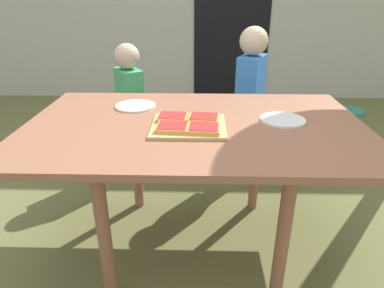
{
  "coord_description": "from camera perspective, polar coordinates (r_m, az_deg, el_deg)",
  "views": [
    {
      "loc": [
        0.02,
        -1.44,
        1.27
      ],
      "look_at": [
        -0.01,
        0.0,
        0.61
      ],
      "focal_mm": 31.38,
      "sensor_mm": 36.0,
      "label": 1
    }
  ],
  "objects": [
    {
      "name": "ground_plane",
      "position": [
        1.92,
        0.41,
        -16.67
      ],
      "size": [
        16.0,
        16.0,
        0.0
      ],
      "primitive_type": "plane",
      "color": "brown"
    },
    {
      "name": "pizza_slice_far_right",
      "position": [
        1.53,
        2.04,
        4.41
      ],
      "size": [
        0.15,
        0.13,
        0.02
      ],
      "color": "gold",
      "rests_on": "cutting_board"
    },
    {
      "name": "house_door",
      "position": [
        4.26,
        6.87,
        20.89
      ],
      "size": [
        0.9,
        0.02,
        2.0
      ],
      "primitive_type": "cube",
      "color": "black",
      "rests_on": "ground"
    },
    {
      "name": "child_left",
      "position": [
        2.46,
        -10.44,
        7.2
      ],
      "size": [
        0.24,
        0.28,
        0.95
      ],
      "color": "navy",
      "rests_on": "ground"
    },
    {
      "name": "plate_white_right",
      "position": [
        1.63,
        15.15,
        4.0
      ],
      "size": [
        0.21,
        0.21,
        0.01
      ],
      "primitive_type": "cylinder",
      "color": "silver",
      "rests_on": "dining_table"
    },
    {
      "name": "pizza_slice_far_left",
      "position": [
        1.55,
        -3.34,
        4.6
      ],
      "size": [
        0.14,
        0.12,
        0.02
      ],
      "color": "gold",
      "rests_on": "cutting_board"
    },
    {
      "name": "cutting_board",
      "position": [
        1.49,
        -0.57,
        3.04
      ],
      "size": [
        0.33,
        0.29,
        0.01
      ],
      "primitive_type": "cube",
      "color": "tan",
      "rests_on": "dining_table"
    },
    {
      "name": "garden_hose_coil",
      "position": [
        4.22,
        25.13,
        5.04
      ],
      "size": [
        0.33,
        0.33,
        0.04
      ],
      "primitive_type": "cylinder",
      "color": "teal",
      "rests_on": "ground"
    },
    {
      "name": "dining_table",
      "position": [
        1.57,
        0.48,
        1.15
      ],
      "size": [
        1.56,
        0.97,
        0.71
      ],
      "color": "#915B41",
      "rests_on": "ground"
    },
    {
      "name": "child_right",
      "position": [
        2.36,
        9.82,
        8.53
      ],
      "size": [
        0.23,
        0.28,
        1.06
      ],
      "color": "#263D33",
      "rests_on": "ground"
    },
    {
      "name": "pizza_slice_near_right",
      "position": [
        1.42,
        2.04,
        2.64
      ],
      "size": [
        0.14,
        0.12,
        0.02
      ],
      "color": "gold",
      "rests_on": "cutting_board"
    },
    {
      "name": "plate_white_left",
      "position": [
        1.79,
        -9.57,
        6.41
      ],
      "size": [
        0.21,
        0.21,
        0.01
      ],
      "primitive_type": "cylinder",
      "color": "silver",
      "rests_on": "dining_table"
    },
    {
      "name": "pizza_slice_near_left",
      "position": [
        1.43,
        -3.34,
        2.88
      ],
      "size": [
        0.14,
        0.12,
        0.02
      ],
      "color": "gold",
      "rests_on": "cutting_board"
    }
  ]
}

